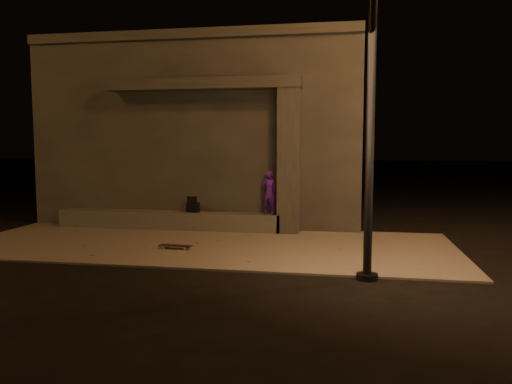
% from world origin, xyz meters
% --- Properties ---
extents(ground, '(120.00, 120.00, 0.00)m').
position_xyz_m(ground, '(0.00, 0.00, 0.00)').
color(ground, black).
rests_on(ground, ground).
extents(sidewalk, '(11.00, 4.40, 0.04)m').
position_xyz_m(sidewalk, '(0.00, 2.00, 0.02)').
color(sidewalk, slate).
rests_on(sidewalk, ground).
extents(building, '(9.00, 5.10, 5.22)m').
position_xyz_m(building, '(-1.00, 6.49, 2.61)').
color(building, '#32302D').
rests_on(building, ground).
extents(ledge, '(6.00, 0.55, 0.45)m').
position_xyz_m(ledge, '(-1.50, 3.75, 0.27)').
color(ledge, '#524F4B').
rests_on(ledge, sidewalk).
extents(column, '(0.55, 0.55, 3.60)m').
position_xyz_m(column, '(1.70, 3.75, 1.84)').
color(column, '#32302D').
rests_on(column, sidewalk).
extents(canopy, '(5.00, 0.70, 0.28)m').
position_xyz_m(canopy, '(-0.50, 3.80, 3.78)').
color(canopy, '#32302D').
rests_on(canopy, column).
extents(skateboarder, '(0.46, 0.36, 1.11)m').
position_xyz_m(skateboarder, '(1.20, 3.75, 1.05)').
color(skateboarder, '#4B1694').
rests_on(skateboarder, ledge).
extents(backpack, '(0.33, 0.24, 0.43)m').
position_xyz_m(backpack, '(-0.82, 3.75, 0.64)').
color(backpack, black).
rests_on(backpack, ledge).
extents(skateboard, '(0.72, 0.21, 0.08)m').
position_xyz_m(skateboard, '(-0.45, 1.31, 0.10)').
color(skateboard, black).
rests_on(skateboard, sidewalk).
extents(street_lamp_0, '(0.36, 0.36, 7.49)m').
position_xyz_m(street_lamp_0, '(3.48, -0.27, 4.24)').
color(street_lamp_0, black).
rests_on(street_lamp_0, ground).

